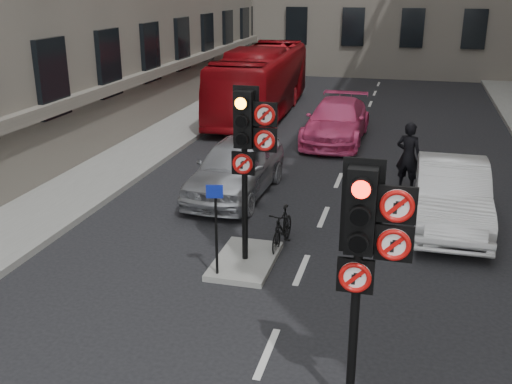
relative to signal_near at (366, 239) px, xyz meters
The scene contains 11 objects.
pavement_left 14.24m from the signal_near, 128.28° to the left, with size 3.00×50.00×0.16m, color gray.
centre_island 5.44m from the signal_near, 123.83° to the left, with size 1.20×2.00×0.12m, color gray.
signal_near is the anchor object (origin of this frame).
signal_far 4.77m from the signal_near, 123.02° to the left, with size 0.91×0.40×3.58m.
car_silver 9.22m from the signal_near, 116.80° to the left, with size 1.85×4.59×1.57m, color #A7A9AF.
car_white 7.69m from the signal_near, 78.35° to the left, with size 1.62×4.66×1.53m, color silver.
car_pink 14.92m from the signal_near, 98.49° to the left, with size 2.07×5.10×1.48m, color #EA4483.
bus_red 19.44m from the signal_near, 107.96° to the left, with size 2.44×10.41×2.90m, color maroon.
motorcycle 5.84m from the signal_near, 112.93° to the left, with size 0.42×1.49×0.90m, color black.
motorcyclist 9.86m from the signal_near, 87.36° to the left, with size 0.71×0.46×1.94m, color black.
info_sign 4.58m from the signal_near, 133.57° to the left, with size 0.32×0.13×1.86m.
Camera 1 is at (1.87, -5.88, 5.59)m, focal length 42.00 mm.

